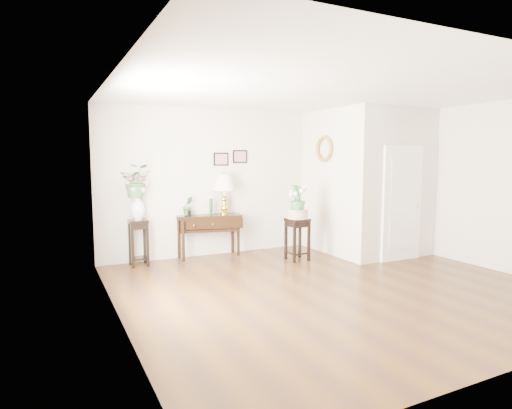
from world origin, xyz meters
TOP-DOWN VIEW (x-y plane):
  - floor at (0.00, 0.00)m, footprint 6.00×5.50m
  - ceiling at (0.00, 0.00)m, footprint 6.00×5.50m
  - wall_back at (0.00, 2.75)m, footprint 6.00×0.02m
  - wall_left at (-3.00, 0.00)m, footprint 0.02×5.50m
  - wall_right at (3.00, 0.00)m, footprint 0.02×5.50m
  - partition at (2.10, 1.77)m, footprint 1.80×1.95m
  - door at (2.10, 0.78)m, footprint 0.90×0.05m
  - art_print_left at (-0.65, 2.73)m, footprint 0.30×0.02m
  - art_print_right at (-0.25, 2.73)m, footprint 0.30×0.02m
  - wall_ornament at (1.16, 1.90)m, footprint 0.07×0.51m
  - console_table at (-0.97, 2.57)m, footprint 1.27×0.65m
  - table_lamp at (-0.65, 2.57)m, footprint 0.59×0.59m
  - green_vase at (-0.93, 2.57)m, footprint 0.07×0.07m
  - potted_plant at (-1.38, 2.57)m, footprint 0.19×0.16m
  - plant_stand_a at (-2.30, 2.48)m, footprint 0.32×0.32m
  - porcelain_vase at (-2.30, 2.48)m, footprint 0.30×0.30m
  - lily_arrangement at (-2.30, 2.48)m, footprint 0.66×0.62m
  - plant_stand_b at (0.40, 1.62)m, footprint 0.39×0.39m
  - ceramic_bowl at (0.40, 1.62)m, footprint 0.42×0.42m
  - narcissus at (0.40, 1.62)m, footprint 0.33×0.33m

SIDE VIEW (x-z plane):
  - floor at x=0.00m, z-range -0.01..0.01m
  - plant_stand_b at x=0.40m, z-range 0.00..0.77m
  - console_table at x=-0.97m, z-range 0.00..0.81m
  - plant_stand_a at x=-2.30m, z-range 0.00..0.81m
  - ceramic_bowl at x=0.40m, z-range 0.77..0.94m
  - green_vase at x=-0.93m, z-range 0.82..1.13m
  - potted_plant at x=-1.38m, z-range 0.81..1.15m
  - porcelain_vase at x=-2.30m, z-range 0.82..1.25m
  - door at x=2.10m, z-range 0.00..2.10m
  - narcissus at x=0.40m, z-range 0.89..1.39m
  - table_lamp at x=-0.65m, z-range 0.77..1.54m
  - wall_back at x=0.00m, z-range 0.00..2.80m
  - wall_left at x=-3.00m, z-range 0.00..2.80m
  - wall_right at x=3.00m, z-range 0.00..2.80m
  - partition at x=2.10m, z-range 0.00..2.80m
  - lily_arrangement at x=-2.30m, z-range 1.21..1.79m
  - art_print_left at x=-0.65m, z-range 1.73..1.98m
  - art_print_right at x=-0.25m, z-range 1.77..2.02m
  - wall_ornament at x=1.16m, z-range 1.79..2.30m
  - ceiling at x=0.00m, z-range 2.79..2.81m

